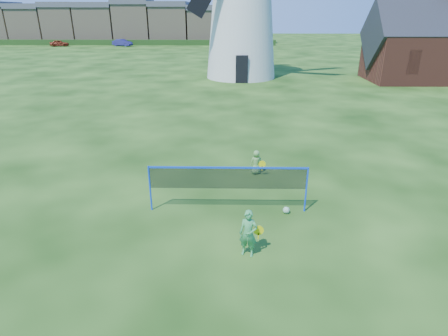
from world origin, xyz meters
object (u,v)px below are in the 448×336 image
(player_girl, at_px, (248,233))
(player_boy, at_px, (256,162))
(windmill, at_px, (242,0))
(badminton_net, at_px, (228,179))
(chapel, at_px, (441,47))
(car_right, at_px, (122,43))
(car_left, at_px, (59,43))
(play_ball, at_px, (286,210))

(player_girl, distance_m, player_boy, 5.46)
(windmill, xyz_separation_m, badminton_net, (-1.05, -26.98, -5.90))
(chapel, bearing_deg, car_right, 136.32)
(badminton_net, height_order, player_girl, badminton_net)
(badminton_net, height_order, car_left, badminton_net)
(chapel, distance_m, badminton_net, 31.80)
(player_girl, bearing_deg, chapel, 72.38)
(player_boy, bearing_deg, play_ball, 91.43)
(player_boy, height_order, play_ball, player_boy)
(play_ball, bearing_deg, windmill, 91.77)
(chapel, distance_m, car_right, 55.09)
(player_girl, xyz_separation_m, player_boy, (0.55, 5.43, -0.17))
(badminton_net, bearing_deg, car_right, 108.02)
(badminton_net, distance_m, player_boy, 3.29)
(windmill, relative_size, car_right, 5.33)
(car_left, xyz_separation_m, car_right, (11.72, 0.80, 0.06))
(player_boy, xyz_separation_m, car_right, (-21.68, 60.24, 0.14))
(play_ball, distance_m, car_left, 71.34)
(windmill, xyz_separation_m, play_ball, (0.84, -27.13, -6.93))
(badminton_net, relative_size, play_ball, 22.95)
(windmill, xyz_separation_m, car_left, (-33.34, 35.49, -6.47))
(badminton_net, distance_m, car_left, 70.33)
(chapel, bearing_deg, badminton_net, -127.26)
(chapel, height_order, play_ball, chapel)
(car_left, bearing_deg, player_girl, -168.49)
(windmill, height_order, car_left, windmill)
(windmill, distance_m, badminton_net, 27.64)
(player_girl, xyz_separation_m, car_right, (-21.14, 65.67, -0.03))
(play_ball, distance_m, car_right, 67.28)
(windmill, relative_size, car_left, 6.08)
(windmill, xyz_separation_m, chapel, (18.17, -1.72, -3.95))
(windmill, relative_size, badminton_net, 4.03)
(player_boy, xyz_separation_m, play_ball, (0.78, -3.18, -0.38))
(badminton_net, bearing_deg, player_boy, 70.02)
(car_left, bearing_deg, badminton_net, -168.01)
(chapel, xyz_separation_m, play_ball, (-17.33, -25.41, -2.98))
(windmill, bearing_deg, player_girl, -90.96)
(badminton_net, bearing_deg, play_ball, -4.38)
(player_girl, relative_size, car_left, 0.39)
(chapel, relative_size, play_ball, 59.06)
(chapel, height_order, player_girl, chapel)
(chapel, xyz_separation_m, car_left, (-51.51, 37.21, -2.52))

